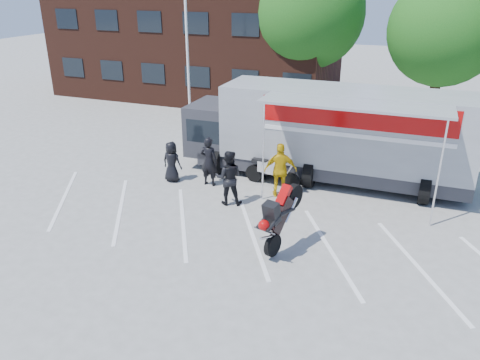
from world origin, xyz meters
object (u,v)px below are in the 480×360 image
Objects in this scene: flagpole at (191,29)px; transporter_truck at (327,178)px; spectator_hivis at (280,170)px; tree_mid at (444,31)px; stunt_bike_rider at (287,247)px; parked_motorcycle at (272,186)px; spectator_leather_a at (172,162)px; tree_left at (309,13)px; spectator_leather_b at (209,161)px; spectator_leather_c at (229,178)px.

flagpole is 9.90m from transporter_truck.
tree_mid is at bearing -135.83° from spectator_hivis.
stunt_bike_rider is (-0.03, -5.62, 0.00)m from transporter_truck.
parked_motorcycle is 1.44× the size of spectator_leather_a.
transporter_truck is 2.36m from parked_motorcycle.
tree_mid is at bearing -8.13° from tree_left.
spectator_leather_b is (-0.64, -12.00, -4.62)m from tree_left.
flagpole is at bearing -125.28° from tree_left.
tree_mid is 12.56m from parked_motorcycle.
tree_left is at bearing -97.19° from spectator_leather_a.
spectator_hivis is at bearing -157.23° from spectator_leather_c.
spectator_leather_a is at bearing -38.31° from spectator_leather_c.
spectator_leather_c is 0.98× the size of spectator_hivis.
spectator_hivis is at bearing -43.09° from flagpole.
flagpole is at bearing 58.68° from parked_motorcycle.
tree_left is 5.45× the size of spectator_leather_a.
spectator_hivis is at bearing -79.85° from tree_left.
stunt_bike_rider is (-3.61, -14.33, -4.94)m from tree_mid.
flagpole is at bearing -68.39° from spectator_leather_a.
spectator_hivis is at bearing -119.94° from transporter_truck.
transporter_truck is (-3.58, -8.70, -4.94)m from tree_mid.
flagpole is 9.65m from spectator_hivis.
spectator_leather_c is at bearing -87.07° from tree_left.
flagpole is 9.33m from parked_motorcycle.
spectator_leather_b reaches higher than parked_motorcycle.
tree_mid is 0.69× the size of transporter_truck.
flagpole is 13.07m from stunt_bike_rider.
tree_mid is 3.54× the size of stunt_bike_rider.
tree_mid is 3.97× the size of spectator_leather_c.
flagpole is at bearing -65.05° from spectator_hivis.
flagpole is 8.11m from spectator_leather_b.
stunt_bike_rider is at bearing -77.54° from tree_left.
tree_mid is 14.33m from spectator_leather_c.
flagpole is at bearing -73.57° from spectator_leather_c.
tree_left is 13.26m from spectator_leather_a.
flagpole is 4.13× the size of spectator_leather_c.
parked_motorcycle is at bearing -132.72° from spectator_leather_c.
tree_mid is 4.05× the size of spectator_leather_b.
spectator_leather_a is at bearing -129.23° from tree_mid.
transporter_truck reaches higher than spectator_leather_a.
tree_left is 13.00m from spectator_hivis.
transporter_truck is 7.05× the size of spectator_leather_a.
tree_left is (4.24, 6.00, 0.51)m from flagpole.
flagpole is 1.04× the size of tree_mid.
tree_left is 1.13× the size of tree_mid.
tree_mid is 3.36× the size of parked_motorcycle.
flagpole is 12.31m from tree_mid.
spectator_leather_c reaches higher than stunt_bike_rider.
tree_mid is 12.64m from spectator_hivis.
spectator_leather_b is (1.49, 0.18, 0.15)m from spectator_leather_a.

